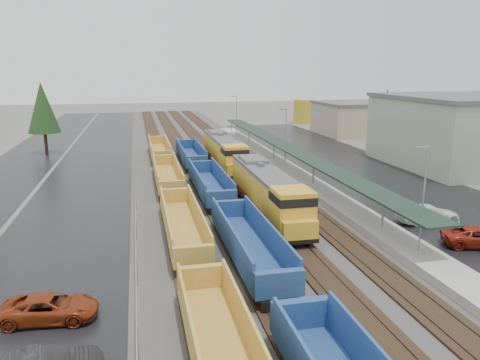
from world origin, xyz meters
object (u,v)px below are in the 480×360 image
(parked_car_west_c, at_px, (50,308))
(locomotive_trail, at_px, (224,152))
(locomotive_lead, at_px, (268,192))
(parked_car_east_c, at_px, (428,214))
(well_string_yellow, at_px, (182,225))
(storage_tank, at_px, (305,112))
(well_string_blue, at_px, (249,244))
(parked_car_east_b, at_px, (479,237))

(parked_car_west_c, bearing_deg, locomotive_trail, -18.75)
(locomotive_lead, height_order, parked_car_east_c, locomotive_lead)
(well_string_yellow, relative_size, storage_tank, 15.15)
(locomotive_trail, xyz_separation_m, storage_tank, (29.00, 48.37, 0.54))
(locomotive_trail, relative_size, storage_tank, 3.33)
(well_string_blue, bearing_deg, locomotive_trail, 82.50)
(parked_car_east_c, bearing_deg, well_string_yellow, 91.12)
(well_string_yellow, xyz_separation_m, parked_car_east_b, (21.35, -6.24, -0.45))
(well_string_yellow, relative_size, parked_car_east_c, 15.93)
(locomotive_trail, xyz_separation_m, parked_car_east_c, (12.97, -25.64, -1.51))
(locomotive_lead, xyz_separation_m, well_string_blue, (-4.00, -9.37, -1.06))
(parked_car_west_c, xyz_separation_m, parked_car_east_c, (28.95, 10.02, 0.10))
(parked_car_west_c, distance_m, parked_car_east_c, 30.63)
(locomotive_trail, bearing_deg, well_string_yellow, -107.65)
(well_string_yellow, bearing_deg, storage_tank, 63.28)
(well_string_yellow, distance_m, parked_car_east_c, 20.98)
(parked_car_east_b, distance_m, parked_car_east_c, 5.75)
(storage_tank, bearing_deg, well_string_yellow, -116.72)
(locomotive_lead, distance_m, parked_car_east_c, 13.85)
(locomotive_trail, xyz_separation_m, parked_car_east_b, (13.35, -31.38, -1.57))
(well_string_blue, distance_m, parked_car_east_c, 17.62)
(well_string_blue, bearing_deg, well_string_yellow, 127.44)
(well_string_blue, relative_size, parked_car_west_c, 17.12)
(parked_car_east_b, bearing_deg, well_string_yellow, 91.03)
(storage_tank, distance_m, parked_car_west_c, 95.33)
(parked_car_west_c, height_order, parked_car_east_c, parked_car_east_c)
(parked_car_west_c, xyz_separation_m, parked_car_east_b, (29.34, 4.27, 0.04))
(well_string_yellow, relative_size, well_string_blue, 1.02)
(parked_car_east_c, bearing_deg, storage_tank, -9.75)
(well_string_yellow, xyz_separation_m, storage_tank, (37.00, 73.51, 1.66))
(parked_car_east_c, bearing_deg, parked_car_west_c, 111.55)
(storage_tank, height_order, parked_car_west_c, storage_tank)
(parked_car_east_b, xyz_separation_m, parked_car_east_c, (-0.39, 5.74, 0.06))
(well_string_yellow, distance_m, well_string_blue, 6.58)
(well_string_yellow, bearing_deg, parked_car_west_c, -127.22)
(storage_tank, xyz_separation_m, parked_car_west_c, (-44.98, -84.02, -2.15))
(parked_car_west_c, bearing_deg, parked_car_east_c, -65.52)
(well_string_blue, height_order, storage_tank, storage_tank)
(locomotive_lead, relative_size, parked_car_east_b, 3.63)
(parked_car_west_c, height_order, parked_car_east_b, parked_car_east_b)
(well_string_yellow, relative_size, parked_car_east_b, 16.54)
(locomotive_lead, height_order, locomotive_trail, same)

